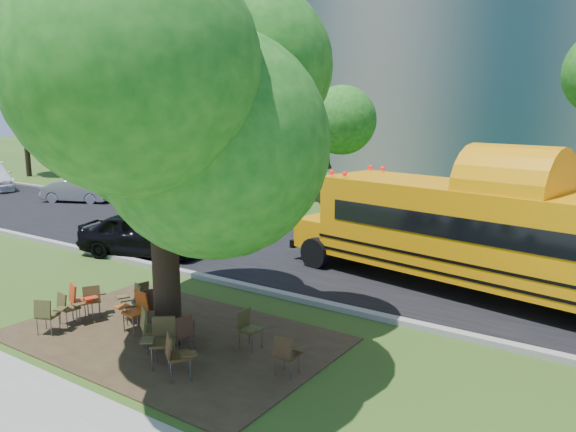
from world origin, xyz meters
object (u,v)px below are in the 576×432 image
Objects in this scene: chair_6 at (182,331)px; chair_8 at (93,297)px; pedestrian_a at (106,175)px; chair_4 at (151,325)px; bg_car_red at (178,194)px; chair_3 at (136,308)px; chair_0 at (68,305)px; chair_1 at (79,298)px; chair_5 at (162,337)px; chair_7 at (176,352)px; chair_13 at (287,352)px; chair_2 at (47,313)px; chair_12 at (248,326)px; black_car at (142,235)px; pedestrian_b at (133,176)px; chair_9 at (134,299)px; chair_14 at (181,318)px; bg_car_silver at (77,191)px; school_bus at (505,237)px; chair_11 at (155,302)px; main_tree at (158,85)px; chair_10 at (144,296)px.

chair_6 is 3.22m from chair_8.
pedestrian_a is (-19.94, 13.90, 0.34)m from chair_6.
bg_car_red is at bearing 165.51° from chair_4.
chair_6 is at bearing 175.29° from chair_3.
chair_0 is 0.32m from chair_1.
chair_5 is 1.08× the size of chair_7.
chair_3 reaches higher than chair_13.
chair_7 reaches higher than chair_13.
chair_2 is 22.33m from pedestrian_a.
chair_12 is 1.45m from chair_13.
bg_car_red reaches higher than chair_13.
black_car reaches higher than chair_3.
pedestrian_b is at bearing -77.96° from chair_5.
chair_9 is 1.06× the size of chair_12.
chair_8 is at bearing -111.55° from pedestrian_a.
chair_14 is 0.16× the size of bg_car_red.
bg_car_red is at bearing 172.73° from chair_7.
black_car reaches higher than bg_car_silver.
pedestrian_a is (-19.28, 14.10, 0.31)m from chair_4.
bg_car_red is (-16.39, 4.78, -0.96)m from school_bus.
chair_2 is 6.65m from black_car.
chair_11 is (-1.56, 1.28, -0.01)m from chair_5.
chair_1 is 0.98× the size of chair_4.
chair_5 reaches higher than chair_3.
chair_6 is 1.01m from chair_7.
chair_8 is 1.06m from chair_9.
chair_14 is 0.23× the size of bg_car_silver.
chair_4 is at bearing 31.53° from pedestrian_b.
chair_3 is 1.09× the size of chair_12.
black_car is (-5.95, 4.57, -4.62)m from main_tree.
chair_6 is 2.32m from chair_9.
chair_11 is at bearing -177.14° from chair_7.
chair_11 is 0.54× the size of pedestrian_a.
school_bus reaches higher than chair_8.
chair_0 is 0.90× the size of chair_7.
chair_7 is at bearing 119.33° from chair_5.
chair_5 is 1.22m from chair_14.
chair_13 is 25.95m from pedestrian_a.
chair_7 is 9.16m from black_car.
chair_7 is 3.48m from chair_10.
school_bus is at bearing -126.34° from chair_3.
chair_11 reaches higher than chair_4.
bg_car_silver reaches higher than chair_13.
pedestrian_b is (-17.64, 14.52, 0.36)m from chair_5.
chair_3 is 1.90m from chair_5.
school_bus is 3.34× the size of bg_car_silver.
chair_10 is (0.97, 1.38, 0.01)m from chair_0.
chair_14 is at bearing -117.74° from school_bus.
chair_12 is at bearing -110.44° from school_bus.
pedestrian_a reaches higher than chair_1.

